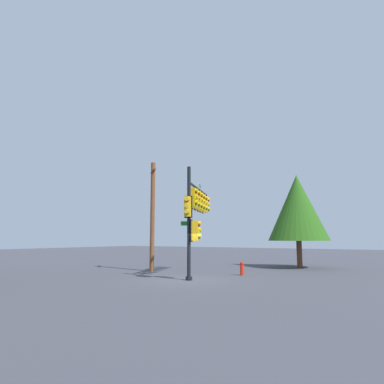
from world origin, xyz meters
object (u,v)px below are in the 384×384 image
object	(u,v)px
signal_pole_assembly	(197,207)
utility_pole	(152,214)
fire_hydrant	(242,269)
tree_near	(298,208)

from	to	relation	value
signal_pole_assembly	utility_pole	xyz separation A→B (m)	(0.85, 4.25, -0.26)
signal_pole_assembly	fire_hydrant	distance (m)	4.67
fire_hydrant	tree_near	bearing A→B (deg)	-11.00
utility_pole	tree_near	distance (m)	11.35
utility_pole	fire_hydrant	world-z (taller)	utility_pole
signal_pole_assembly	utility_pole	bearing A→B (deg)	78.70
signal_pole_assembly	fire_hydrant	size ratio (longest dim) A/B	7.67
signal_pole_assembly	tree_near	xyz separation A→B (m)	(9.11, -3.50, 0.45)
utility_pole	fire_hydrant	bearing A→B (deg)	-81.15
utility_pole	fire_hydrant	size ratio (longest dim) A/B	9.15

